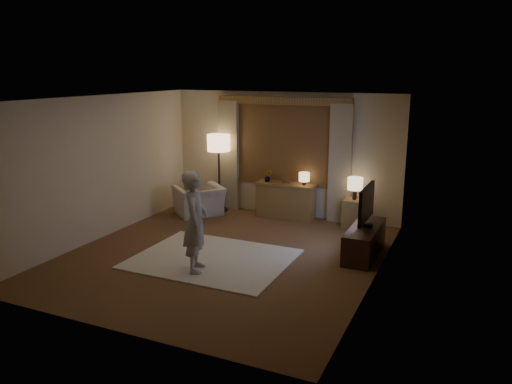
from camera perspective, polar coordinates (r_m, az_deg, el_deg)
The scene contains 13 objects.
room at distance 8.53m, azimuth -2.28°, elevation 2.29°, with size 5.04×5.54×2.64m.
rug at distance 8.31m, azimuth -5.00°, elevation -7.61°, with size 2.50×2.00×0.02m, color beige.
sideboard at distance 10.48m, azimuth 3.39°, elevation -1.07°, with size 1.20×0.40×0.70m, color brown.
picture_frame at distance 10.37m, azimuth 3.43°, elevation 1.33°, with size 0.16×0.02×0.20m, color brown.
plant at distance 10.51m, azimuth 1.39°, elevation 1.79°, with size 0.17×0.13×0.30m, color #999999.
table_lamp_sideboard at distance 10.22m, azimuth 5.53°, elevation 1.66°, with size 0.22×0.22×0.30m.
floor_lamp at distance 10.81m, azimuth -4.29°, elevation 5.15°, with size 0.49×0.49×1.69m.
armchair at distance 10.72m, azimuth -6.52°, elevation -1.01°, with size 0.96×0.84×0.62m, color #C2B29F.
side_table at distance 10.05m, azimuth 11.11°, elevation -2.39°, with size 0.40×0.40×0.56m, color brown.
table_lamp_side at distance 9.90m, azimuth 11.27°, elevation 0.88°, with size 0.30×0.30×0.44m.
tv_stand at distance 8.58m, azimuth 12.29°, elevation -5.48°, with size 0.45×1.40×0.50m, color black.
tv at distance 8.39m, azimuth 12.50°, elevation -1.40°, with size 0.23×0.96×0.69m.
person at distance 7.61m, azimuth -6.92°, elevation -3.38°, with size 0.57×0.37×1.56m, color #AFAAA2.
Camera 1 is at (3.74, -6.98, 3.03)m, focal length 35.00 mm.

